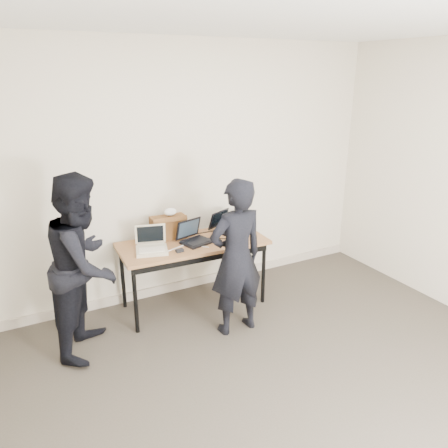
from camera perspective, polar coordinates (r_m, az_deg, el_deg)
room at (r=2.85m, az=13.33°, el=-2.16°), size 4.60×4.60×2.80m
desk at (r=4.49m, az=-4.00°, el=-3.10°), size 1.53×0.72×0.72m
laptop_beige at (r=4.29m, az=-9.45°, el=-2.88°), size 0.36×0.36×0.24m
laptop_center at (r=4.46m, az=-3.96°, el=-1.72°), size 0.36×0.35×0.23m
laptop_right at (r=4.77m, az=0.12°, el=-0.28°), size 0.38×0.38×0.21m
leather_satchel at (r=4.56m, az=-7.28°, el=-0.35°), size 0.37×0.19×0.25m
tissue at (r=4.52m, az=-7.03°, el=1.59°), size 0.14×0.11×0.08m
equipment_box at (r=4.87m, az=1.84°, el=0.40°), size 0.28×0.24×0.15m
power_brick at (r=4.24m, az=-5.82°, el=-3.48°), size 0.08×0.05×0.03m
cables at (r=4.51m, az=-2.10°, el=-2.09°), size 0.98×0.41×0.01m
person_typist at (r=4.02m, az=1.63°, el=-4.45°), size 0.56×0.38×1.50m
person_observer at (r=3.94m, az=-17.81°, el=-5.06°), size 0.91×0.98×1.61m
baseboard at (r=5.13m, az=-4.30°, el=-7.62°), size 4.50×0.03×0.10m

